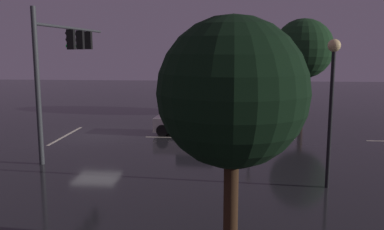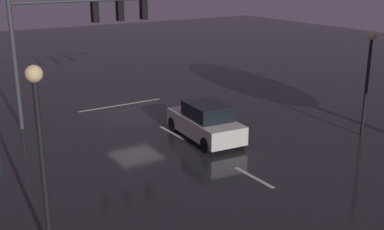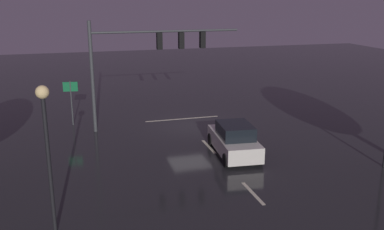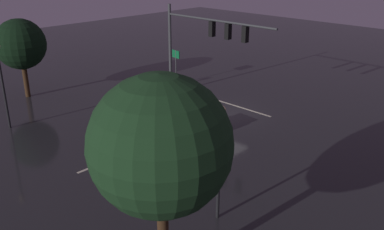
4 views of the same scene
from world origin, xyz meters
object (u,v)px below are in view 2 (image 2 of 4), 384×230
at_px(car_approaching, 206,122).
at_px(street_lamp_left_kerb, 369,63).
at_px(street_lamp_right_kerb, 39,128).
at_px(traffic_signal_assembly, 82,25).

bearing_deg(car_approaching, street_lamp_left_kerb, 151.04).
height_order(car_approaching, street_lamp_left_kerb, street_lamp_left_kerb).
height_order(street_lamp_left_kerb, street_lamp_right_kerb, street_lamp_right_kerb).
xyz_separation_m(traffic_signal_assembly, street_lamp_right_kerb, (5.46, 11.50, -1.09)).
distance_m(traffic_signal_assembly, street_lamp_left_kerb, 13.69).
distance_m(traffic_signal_assembly, street_lamp_right_kerb, 12.78).
bearing_deg(car_approaching, street_lamp_right_kerb, 31.86).
relative_size(traffic_signal_assembly, street_lamp_left_kerb, 1.89).
distance_m(car_approaching, street_lamp_right_kerb, 10.71).
relative_size(traffic_signal_assembly, street_lamp_right_kerb, 1.75).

